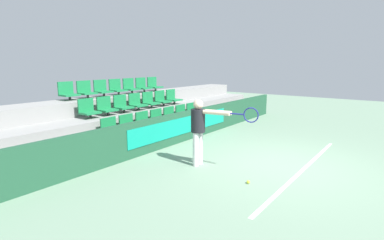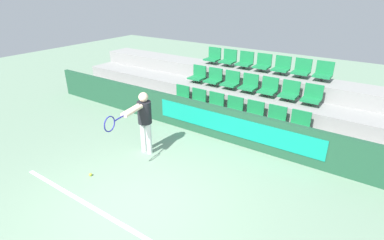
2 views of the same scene
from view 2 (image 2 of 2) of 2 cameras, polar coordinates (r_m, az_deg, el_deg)
The scene contains 29 objects.
ground_plane at distance 5.84m, azimuth -10.77°, elevation -15.70°, with size 30.00×30.00×0.00m, color gray.
court_baseline at distance 5.60m, azimuth -14.39°, elevation -18.10°, with size 5.34×0.08×0.01m.
barrier_wall at distance 7.77m, azimuth 5.61°, elevation -0.64°, with size 13.00×0.14×0.90m.
bleacher_tier_front at distance 8.32m, azimuth 7.33°, elevation -0.81°, with size 12.60×0.93×0.42m.
bleacher_tier_middle at distance 9.01m, azimuth 10.16°, elevation 2.49°, with size 12.60×0.93×0.85m.
bleacher_tier_back at distance 9.75m, azimuth 12.58°, elevation 5.30°, with size 12.60×0.93×1.27m.
stadium_chair_0 at distance 9.11m, azimuth -2.14°, elevation 4.64°, with size 0.47×0.41×0.53m.
stadium_chair_1 at distance 8.79m, azimuth 0.98°, elevation 3.90°, with size 0.47×0.41×0.53m.
stadium_chair_2 at distance 8.50m, azimuth 4.32°, elevation 3.11°, with size 0.47×0.41×0.53m.
stadium_chair_3 at distance 8.24m, azimuth 7.88°, elevation 2.25°, with size 0.47×0.41×0.53m.
stadium_chair_4 at distance 8.02m, azimuth 11.64°, elevation 1.33°, with size 0.47×0.41×0.53m.
stadium_chair_5 at distance 7.84m, azimuth 15.60°, elevation 0.35°, with size 0.47×0.41×0.53m.
stadium_chair_6 at distance 7.70m, azimuth 19.72°, elevation -0.67°, with size 0.47×0.41×0.53m.
stadium_chair_7 at distance 9.71m, azimuth 1.12°, elevation 8.52°, with size 0.47×0.41×0.53m.
stadium_chair_8 at distance 9.41m, azimuth 4.16°, elevation 7.95°, with size 0.47×0.41×0.53m.
stadium_chair_9 at distance 9.14m, azimuth 7.39°, elevation 7.31°, with size 0.47×0.41×0.53m.
stadium_chair_10 at distance 8.90m, azimuth 10.79°, elevation 6.62°, with size 0.47×0.41×0.53m.
stadium_chair_11 at distance 8.70m, azimuth 14.35°, elevation 5.86°, with size 0.47×0.41×0.53m.
stadium_chair_12 at distance 8.53m, azimuth 18.06°, elevation 5.05°, with size 0.47×0.41×0.53m.
stadium_chair_13 at distance 8.40m, azimuth 21.89°, elevation 4.19°, with size 0.47×0.41×0.53m.
stadium_chair_14 at distance 10.38m, azimuth 4.03°, elevation 11.91°, with size 0.47×0.41×0.53m.
stadium_chair_15 at distance 10.10m, azimuth 6.98°, elevation 11.45°, with size 0.47×0.41×0.53m.
stadium_chair_16 at distance 9.84m, azimuth 10.08°, elevation 10.93°, with size 0.47×0.41×0.53m.
stadium_chair_17 at distance 9.62m, azimuth 13.32°, elevation 10.35°, with size 0.47×0.41×0.53m.
stadium_chair_18 at distance 9.43m, azimuth 16.69°, elevation 9.71°, with size 0.47×0.41×0.53m.
stadium_chair_19 at distance 9.28m, azimuth 20.17°, elevation 9.01°, with size 0.47×0.41×0.53m.
stadium_chair_20 at distance 9.16m, azimuth 23.74°, elevation 8.26°, with size 0.47×0.41×0.53m.
tennis_player at distance 6.94m, azimuth -9.32°, elevation 0.45°, with size 0.41×1.52×1.53m.
tennis_ball at distance 6.83m, azimuth -18.77°, elevation -9.81°, with size 0.07×0.07×0.07m.
Camera 2 is at (3.34, -3.03, 3.71)m, focal length 28.00 mm.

